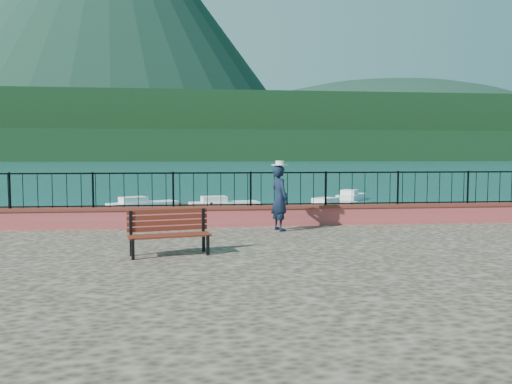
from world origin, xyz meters
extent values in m
plane|color=#19596B|center=(0.00, 0.00, 0.00)|extent=(2000.00, 2000.00, 0.00)
cube|color=#BC444F|center=(0.00, 3.70, 1.49)|extent=(28.00, 0.46, 0.58)
cube|color=black|center=(0.00, 3.70, 2.25)|extent=(27.00, 0.05, 0.95)
cube|color=#2D231C|center=(-2.00, 12.00, 0.15)|extent=(2.00, 16.00, 0.30)
cube|color=black|center=(0.00, 300.00, 9.00)|extent=(900.00, 60.00, 18.00)
cube|color=black|center=(0.00, 360.00, 22.00)|extent=(900.00, 120.00, 44.00)
cone|color=#142D23|center=(-120.00, 700.00, 190.00)|extent=(560.00, 560.00, 380.00)
ellipsoid|color=#142D23|center=(220.00, 560.00, 0.00)|extent=(448.00, 384.00, 180.00)
cube|color=black|center=(-2.37, -0.41, 1.41)|extent=(1.71, 0.83, 0.41)
cube|color=maroon|center=(-2.42, -0.16, 1.86)|extent=(1.62, 0.42, 0.50)
imported|color=black|center=(0.37, 2.68, 2.08)|extent=(0.61, 0.75, 1.76)
cylinder|color=white|center=(0.37, 2.68, 3.02)|extent=(0.44, 0.44, 0.12)
cube|color=silver|center=(-4.45, 7.97, 0.40)|extent=(3.72, 2.85, 0.80)
cube|color=white|center=(1.26, 9.61, 0.40)|extent=(4.11, 3.02, 0.80)
cube|color=silver|center=(5.97, 18.14, 0.40)|extent=(3.83, 3.54, 0.80)
cube|color=white|center=(-5.14, 19.98, 0.40)|extent=(4.30, 3.27, 0.80)
cube|color=silver|center=(-0.28, 19.66, 0.40)|extent=(4.36, 2.00, 0.80)
cube|color=white|center=(9.23, 24.68, 0.40)|extent=(2.91, 3.43, 0.80)
camera|label=1|loc=(-1.76, -10.50, 3.22)|focal=35.00mm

